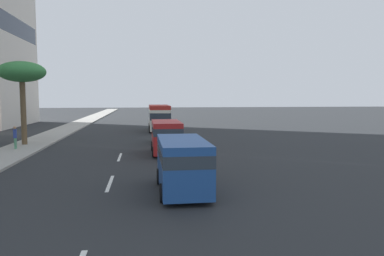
% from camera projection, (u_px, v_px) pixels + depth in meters
% --- Properties ---
extents(ground_plane, '(198.00, 198.00, 0.00)m').
position_uv_depth(ground_plane, '(126.00, 140.00, 33.75)').
color(ground_plane, '#26282B').
extents(sidewalk_right, '(162.00, 3.27, 0.15)m').
position_uv_depth(sidewalk_right, '(40.00, 141.00, 32.72)').
color(sidewalk_right, '#9E9B93').
rests_on(sidewalk_right, ground_plane).
extents(lane_stripe_mid, '(3.20, 0.16, 0.01)m').
position_uv_depth(lane_stripe_mid, '(110.00, 183.00, 16.96)').
color(lane_stripe_mid, silver).
rests_on(lane_stripe_mid, ground_plane).
extents(lane_stripe_far, '(3.20, 0.16, 0.01)m').
position_uv_depth(lane_stripe_far, '(120.00, 157.00, 24.27)').
color(lane_stripe_far, silver).
rests_on(lane_stripe_far, ground_plane).
extents(minibus_lead, '(6.96, 2.41, 3.01)m').
position_uv_depth(minibus_lead, '(159.00, 117.00, 42.41)').
color(minibus_lead, silver).
rests_on(minibus_lead, ground_plane).
extents(van_second, '(4.73, 2.08, 2.30)m').
position_uv_depth(van_second, '(166.00, 135.00, 25.61)').
color(van_second, '#A51E1E').
rests_on(van_second, ground_plane).
extents(van_third, '(4.87, 2.07, 2.23)m').
position_uv_depth(van_third, '(182.00, 162.00, 15.42)').
color(van_third, '#1E478C').
rests_on(van_third, ground_plane).
extents(car_fourth, '(4.16, 1.84, 1.60)m').
position_uv_depth(car_fourth, '(165.00, 134.00, 31.55)').
color(car_fourth, beige).
rests_on(car_fourth, ground_plane).
extents(pedestrian_near_lamp, '(0.36, 0.28, 1.69)m').
position_uv_depth(pedestrian_near_lamp, '(15.00, 136.00, 26.99)').
color(pedestrian_near_lamp, '#4C8C66').
rests_on(pedestrian_near_lamp, sidewalk_right).
extents(palm_tree, '(3.70, 3.70, 6.70)m').
position_uv_depth(palm_tree, '(22.00, 73.00, 29.17)').
color(palm_tree, brown).
rests_on(palm_tree, sidewalk_right).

